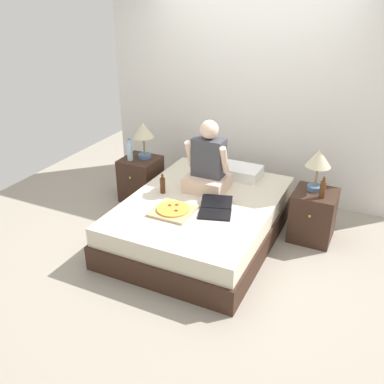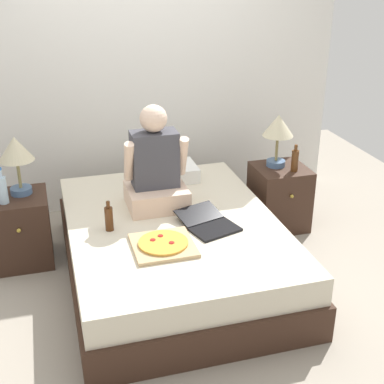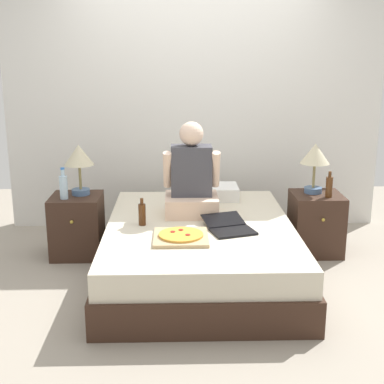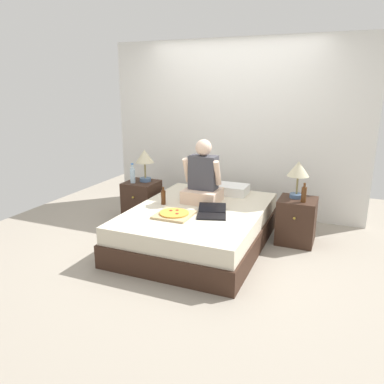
{
  "view_description": "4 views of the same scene",
  "coord_description": "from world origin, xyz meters",
  "px_view_note": "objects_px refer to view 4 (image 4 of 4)",
  "views": [
    {
      "loc": [
        1.64,
        -3.64,
        2.53
      ],
      "look_at": [
        -0.01,
        -0.22,
        0.64
      ],
      "focal_mm": 40.0,
      "sensor_mm": 36.0,
      "label": 1
    },
    {
      "loc": [
        -0.81,
        -3.34,
        2.22
      ],
      "look_at": [
        0.1,
        -0.17,
        0.73
      ],
      "focal_mm": 50.0,
      "sensor_mm": 36.0,
      "label": 2
    },
    {
      "loc": [
        -0.18,
        -4.07,
        1.8
      ],
      "look_at": [
        -0.06,
        0.02,
        0.71
      ],
      "focal_mm": 50.0,
      "sensor_mm": 36.0,
      "label": 3
    },
    {
      "loc": [
        1.56,
        -3.93,
        1.86
      ],
      "look_at": [
        -0.03,
        -0.13,
        0.68
      ],
      "focal_mm": 35.0,
      "sensor_mm": 36.0,
      "label": 4
    }
  ],
  "objects_px": {
    "bed": "(199,226)",
    "water_bottle": "(133,175)",
    "beer_bottle_on_bed": "(163,197)",
    "person_seated": "(203,179)",
    "nightstand_right": "(296,221)",
    "pizza_box": "(174,214)",
    "lamp_on_left_nightstand": "(145,159)",
    "nightstand_left": "(142,200)",
    "beer_bottle": "(304,194)",
    "lamp_on_right_nightstand": "(298,171)",
    "laptop": "(212,213)"
  },
  "relations": [
    {
      "from": "bed",
      "to": "water_bottle",
      "type": "distance_m",
      "value": 1.31
    },
    {
      "from": "beer_bottle_on_bed",
      "to": "person_seated",
      "type": "bearing_deg",
      "value": 37.17
    },
    {
      "from": "bed",
      "to": "nightstand_right",
      "type": "bearing_deg",
      "value": 25.12
    },
    {
      "from": "bed",
      "to": "pizza_box",
      "type": "distance_m",
      "value": 0.46
    },
    {
      "from": "bed",
      "to": "lamp_on_left_nightstand",
      "type": "relative_size",
      "value": 4.58
    },
    {
      "from": "person_seated",
      "to": "pizza_box",
      "type": "distance_m",
      "value": 0.7
    },
    {
      "from": "nightstand_left",
      "to": "beer_bottle",
      "type": "height_order",
      "value": "beer_bottle"
    },
    {
      "from": "bed",
      "to": "lamp_on_left_nightstand",
      "type": "height_order",
      "value": "lamp_on_left_nightstand"
    },
    {
      "from": "beer_bottle",
      "to": "beer_bottle_on_bed",
      "type": "relative_size",
      "value": 1.05
    },
    {
      "from": "lamp_on_left_nightstand",
      "to": "lamp_on_right_nightstand",
      "type": "xyz_separation_m",
      "value": [
        2.09,
        0.0,
        0.0
      ]
    },
    {
      "from": "lamp_on_left_nightstand",
      "to": "beer_bottle",
      "type": "xyz_separation_m",
      "value": [
        2.19,
        -0.15,
        -0.23
      ]
    },
    {
      "from": "beer_bottle",
      "to": "pizza_box",
      "type": "relative_size",
      "value": 0.57
    },
    {
      "from": "bed",
      "to": "beer_bottle_on_bed",
      "type": "relative_size",
      "value": 9.37
    },
    {
      "from": "lamp_on_right_nightstand",
      "to": "laptop",
      "type": "distance_m",
      "value": 1.17
    },
    {
      "from": "lamp_on_left_nightstand",
      "to": "lamp_on_right_nightstand",
      "type": "bearing_deg",
      "value": 0.0
    },
    {
      "from": "bed",
      "to": "nightstand_right",
      "type": "xyz_separation_m",
      "value": [
        1.08,
        0.51,
        0.05
      ]
    },
    {
      "from": "nightstand_left",
      "to": "nightstand_right",
      "type": "relative_size",
      "value": 1.0
    },
    {
      "from": "lamp_on_right_nightstand",
      "to": "beer_bottle",
      "type": "relative_size",
      "value": 1.96
    },
    {
      "from": "lamp_on_left_nightstand",
      "to": "water_bottle",
      "type": "bearing_deg",
      "value": -130.6
    },
    {
      "from": "lamp_on_right_nightstand",
      "to": "person_seated",
      "type": "bearing_deg",
      "value": -165.92
    },
    {
      "from": "laptop",
      "to": "beer_bottle_on_bed",
      "type": "height_order",
      "value": "beer_bottle_on_bed"
    },
    {
      "from": "bed",
      "to": "nightstand_left",
      "type": "xyz_separation_m",
      "value": [
        -1.08,
        0.51,
        0.05
      ]
    },
    {
      "from": "pizza_box",
      "to": "water_bottle",
      "type": "bearing_deg",
      "value": 142.39
    },
    {
      "from": "beer_bottle",
      "to": "person_seated",
      "type": "height_order",
      "value": "person_seated"
    },
    {
      "from": "nightstand_left",
      "to": "lamp_on_right_nightstand",
      "type": "distance_m",
      "value": 2.21
    },
    {
      "from": "nightstand_left",
      "to": "lamp_on_left_nightstand",
      "type": "distance_m",
      "value": 0.61
    },
    {
      "from": "lamp_on_left_nightstand",
      "to": "beer_bottle",
      "type": "distance_m",
      "value": 2.2
    },
    {
      "from": "nightstand_left",
      "to": "laptop",
      "type": "bearing_deg",
      "value": -27.42
    },
    {
      "from": "water_bottle",
      "to": "nightstand_right",
      "type": "height_order",
      "value": "water_bottle"
    },
    {
      "from": "water_bottle",
      "to": "beer_bottle",
      "type": "distance_m",
      "value": 2.31
    },
    {
      "from": "nightstand_right",
      "to": "lamp_on_right_nightstand",
      "type": "distance_m",
      "value": 0.6
    },
    {
      "from": "water_bottle",
      "to": "person_seated",
      "type": "relative_size",
      "value": 0.35
    },
    {
      "from": "nightstand_right",
      "to": "beer_bottle_on_bed",
      "type": "bearing_deg",
      "value": -160.95
    },
    {
      "from": "bed",
      "to": "person_seated",
      "type": "bearing_deg",
      "value": 101.81
    },
    {
      "from": "beer_bottle",
      "to": "water_bottle",
      "type": "bearing_deg",
      "value": 179.75
    },
    {
      "from": "pizza_box",
      "to": "beer_bottle_on_bed",
      "type": "bearing_deg",
      "value": 132.36
    },
    {
      "from": "beer_bottle",
      "to": "beer_bottle_on_bed",
      "type": "xyz_separation_m",
      "value": [
        -1.61,
        -0.43,
        -0.1
      ]
    },
    {
      "from": "water_bottle",
      "to": "pizza_box",
      "type": "xyz_separation_m",
      "value": [
        1.0,
        -0.77,
        -0.19
      ]
    },
    {
      "from": "nightstand_left",
      "to": "pizza_box",
      "type": "height_order",
      "value": "nightstand_left"
    },
    {
      "from": "nightstand_left",
      "to": "pizza_box",
      "type": "bearing_deg",
      "value": -43.06
    },
    {
      "from": "bed",
      "to": "pizza_box",
      "type": "relative_size",
      "value": 5.15
    },
    {
      "from": "lamp_on_left_nightstand",
      "to": "person_seated",
      "type": "distance_m",
      "value": 1.03
    },
    {
      "from": "nightstand_right",
      "to": "laptop",
      "type": "relative_size",
      "value": 1.12
    },
    {
      "from": "lamp_on_right_nightstand",
      "to": "pizza_box",
      "type": "height_order",
      "value": "lamp_on_right_nightstand"
    },
    {
      "from": "water_bottle",
      "to": "laptop",
      "type": "distance_m",
      "value": 1.51
    },
    {
      "from": "water_bottle",
      "to": "lamp_on_right_nightstand",
      "type": "xyz_separation_m",
      "value": [
        2.21,
        0.14,
        0.22
      ]
    },
    {
      "from": "water_bottle",
      "to": "lamp_on_right_nightstand",
      "type": "height_order",
      "value": "lamp_on_right_nightstand"
    },
    {
      "from": "bed",
      "to": "beer_bottle",
      "type": "relative_size",
      "value": 8.97
    },
    {
      "from": "bed",
      "to": "nightstand_left",
      "type": "relative_size",
      "value": 3.75
    },
    {
      "from": "laptop",
      "to": "pizza_box",
      "type": "height_order",
      "value": "laptop"
    }
  ]
}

